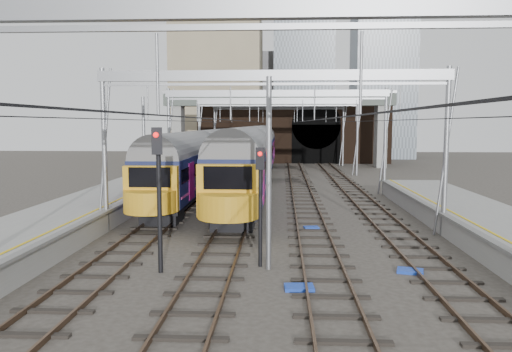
# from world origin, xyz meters

# --- Properties ---
(ground) EXTENTS (160.00, 160.00, 0.00)m
(ground) POSITION_xyz_m (0.00, 0.00, 0.00)
(ground) COLOR #38332D
(ground) RESTS_ON ground
(platform_left) EXTENTS (4.32, 55.00, 1.12)m
(platform_left) POSITION_xyz_m (-10.18, 2.50, 0.55)
(platform_left) COLOR gray
(platform_left) RESTS_ON ground
(tracks) EXTENTS (14.40, 80.00, 0.22)m
(tracks) POSITION_xyz_m (0.00, 15.00, 0.02)
(tracks) COLOR #4C3828
(tracks) RESTS_ON ground
(overhead_line) EXTENTS (16.80, 80.00, 8.00)m
(overhead_line) POSITION_xyz_m (0.00, 21.49, 6.57)
(overhead_line) COLOR gray
(overhead_line) RESTS_ON ground
(retaining_wall) EXTENTS (28.00, 2.75, 9.00)m
(retaining_wall) POSITION_xyz_m (1.40, 51.93, 4.33)
(retaining_wall) COLOR black
(retaining_wall) RESTS_ON ground
(overbridge) EXTENTS (28.00, 3.00, 9.25)m
(overbridge) POSITION_xyz_m (0.00, 46.00, 7.27)
(overbridge) COLOR gray
(overbridge) RESTS_ON ground
(city_skyline) EXTENTS (37.50, 27.50, 60.00)m
(city_skyline) POSITION_xyz_m (2.73, 70.48, 17.09)
(city_skyline) COLOR tan
(city_skyline) RESTS_ON ground
(train_main) EXTENTS (3.03, 69.90, 5.13)m
(train_main) POSITION_xyz_m (-2.00, 41.60, 2.62)
(train_main) COLOR black
(train_main) RESTS_ON ground
(train_second) EXTENTS (2.79, 32.31, 4.81)m
(train_second) POSITION_xyz_m (-6.00, 24.18, 2.48)
(train_second) COLOR black
(train_second) RESTS_ON ground
(signal_near_left) EXTENTS (0.40, 0.48, 5.21)m
(signal_near_left) POSITION_xyz_m (-3.87, 1.30, 3.25)
(signal_near_left) COLOR black
(signal_near_left) RESTS_ON ground
(signal_near_centre) EXTENTS (0.33, 0.45, 4.48)m
(signal_near_centre) POSITION_xyz_m (-0.32, 2.23, 2.86)
(signal_near_centre) COLOR black
(signal_near_centre) RESTS_ON ground
(equip_cover_a) EXTENTS (0.99, 0.73, 0.11)m
(equip_cover_a) POSITION_xyz_m (1.05, -0.21, 0.06)
(equip_cover_a) COLOR #183CB8
(equip_cover_a) RESTS_ON ground
(equip_cover_b) EXTENTS (0.81, 0.64, 0.09)m
(equip_cover_b) POSITION_xyz_m (1.99, 9.28, 0.04)
(equip_cover_b) COLOR #183CB8
(equip_cover_b) RESTS_ON ground
(equip_cover_c) EXTENTS (1.04, 0.86, 0.11)m
(equip_cover_c) POSITION_xyz_m (5.11, 1.83, 0.05)
(equip_cover_c) COLOR #183CB8
(equip_cover_c) RESTS_ON ground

